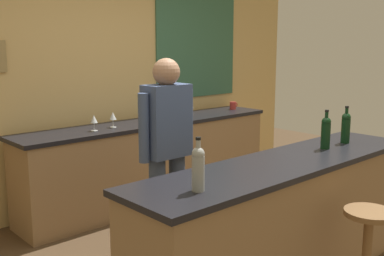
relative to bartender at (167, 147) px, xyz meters
The scene contains 14 objects.
back_wall 1.71m from the bartender, 75.02° to the left, with size 6.00×0.09×2.80m.
bar_counter 1.04m from the bartender, 65.65° to the right, with size 2.59×0.60×0.92m.
side_counter 1.52m from the bartender, 56.99° to the left, with size 3.07×0.56×0.90m.
bartender is the anchor object (origin of this frame).
bar_stool 1.58m from the bartender, 70.62° to the right, with size 0.32×0.32×0.68m.
wine_bottle_a 1.07m from the bartender, 120.05° to the right, with size 0.07×0.07×0.31m.
wine_bottle_b 1.24m from the bartender, 42.33° to the right, with size 0.07×0.07×0.31m.
wine_bottle_c 1.48m from the bartender, 34.00° to the right, with size 0.07×0.07×0.31m.
wine_glass_a 1.12m from the bartender, 89.11° to the left, with size 0.07×0.07×0.16m.
wine_glass_b 1.19m from the bartender, 77.58° to the left, with size 0.07×0.07×0.16m.
wine_glass_c 1.35m from the bartender, 56.76° to the left, with size 0.07×0.07×0.16m.
wine_glass_d 1.59m from the bartender, 52.11° to the left, with size 0.07×0.07×0.16m.
wine_glass_e 1.87m from the bartender, 42.15° to the left, with size 0.07×0.07×0.16m.
coffee_mug 2.43m from the bartender, 30.40° to the left, with size 0.12×0.08×0.09m.
Camera 1 is at (-2.60, -2.27, 1.73)m, focal length 43.22 mm.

